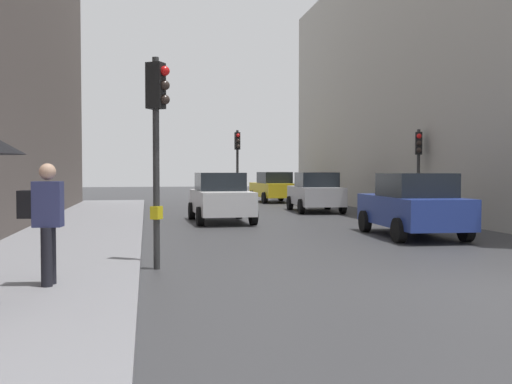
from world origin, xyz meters
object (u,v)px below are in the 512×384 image
object	(u,v)px
car_yellow_taxi	(273,187)
traffic_light_mid_street	(419,157)
car_silver_hatchback	(315,192)
car_white_compact	(221,197)
traffic_light_far_median	(237,155)
pedestrian_with_grey_backpack	(45,216)
traffic_light_near_right	(157,124)
car_blue_van	(413,205)

from	to	relation	value
car_yellow_taxi	traffic_light_mid_street	bearing A→B (deg)	-78.23
car_silver_hatchback	car_white_compact	size ratio (longest dim) A/B	1.02
traffic_light_far_median	car_yellow_taxi	world-z (taller)	traffic_light_far_median
traffic_light_mid_street	traffic_light_far_median	world-z (taller)	traffic_light_far_median
traffic_light_mid_street	car_yellow_taxi	distance (m)	13.30
pedestrian_with_grey_backpack	traffic_light_mid_street	bearing A→B (deg)	44.82
pedestrian_with_grey_backpack	traffic_light_near_right	bearing A→B (deg)	51.05
traffic_light_near_right	pedestrian_with_grey_backpack	size ratio (longest dim) A/B	2.20
traffic_light_mid_street	car_white_compact	size ratio (longest dim) A/B	0.79
traffic_light_near_right	traffic_light_far_median	bearing A→B (deg)	76.31
car_blue_van	pedestrian_with_grey_backpack	size ratio (longest dim) A/B	2.42
car_yellow_taxi	car_blue_van	distance (m)	18.19
traffic_light_mid_street	car_silver_hatchback	bearing A→B (deg)	118.23
car_yellow_taxi	car_blue_van	bearing A→B (deg)	-90.21
car_blue_van	car_white_compact	bearing A→B (deg)	129.15
traffic_light_far_median	car_yellow_taxi	size ratio (longest dim) A/B	0.88
car_yellow_taxi	car_silver_hatchback	xyz separation A→B (m)	(0.13, -8.15, 0.00)
pedestrian_with_grey_backpack	car_blue_van	bearing A→B (deg)	35.19
traffic_light_near_right	car_silver_hatchback	size ratio (longest dim) A/B	0.91
traffic_light_far_median	car_blue_van	xyz separation A→B (m)	(2.86, -13.05, -1.75)
car_silver_hatchback	traffic_light_far_median	bearing A→B (deg)	135.33
car_yellow_taxi	pedestrian_with_grey_backpack	world-z (taller)	pedestrian_with_grey_backpack
traffic_light_near_right	car_blue_van	world-z (taller)	traffic_light_near_right
car_silver_hatchback	pedestrian_with_grey_backpack	world-z (taller)	pedestrian_with_grey_backpack
traffic_light_far_median	car_white_compact	world-z (taller)	traffic_light_far_median
traffic_light_near_right	car_silver_hatchback	world-z (taller)	traffic_light_near_right
car_blue_van	pedestrian_with_grey_backpack	xyz separation A→B (m)	(-8.68, -6.12, 0.29)
car_silver_hatchback	car_blue_van	world-z (taller)	same
car_yellow_taxi	car_blue_van	world-z (taller)	same
traffic_light_far_median	car_white_compact	bearing A→B (deg)	-103.49
car_silver_hatchback	pedestrian_with_grey_backpack	bearing A→B (deg)	-118.78
traffic_light_near_right	car_white_compact	bearing A→B (deg)	76.15
car_silver_hatchback	car_blue_van	bearing A→B (deg)	-91.09
traffic_light_mid_street	traffic_light_near_right	bearing A→B (deg)	-136.39
traffic_light_near_right	car_silver_hatchback	distance (m)	15.96
traffic_light_far_median	car_silver_hatchback	xyz separation A→B (m)	(3.05, -3.02, -1.75)
traffic_light_near_right	car_blue_van	xyz separation A→B (m)	(7.04, 4.08, -1.81)
traffic_light_near_right	car_yellow_taxi	bearing A→B (deg)	72.31
car_silver_hatchback	pedestrian_with_grey_backpack	size ratio (longest dim) A/B	2.44
traffic_light_mid_street	car_silver_hatchback	size ratio (longest dim) A/B	0.78
car_white_compact	car_yellow_taxi	bearing A→B (deg)	69.42
traffic_light_near_right	car_white_compact	xyz separation A→B (m)	(2.41, 9.77, -1.81)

